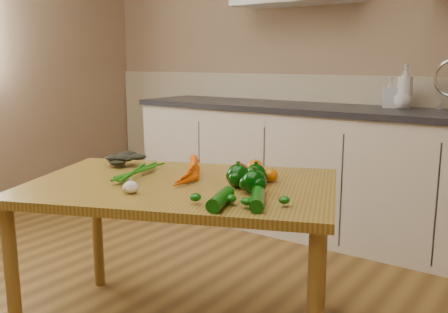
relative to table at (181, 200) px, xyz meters
name	(u,v)px	position (x,y,z in m)	size (l,w,h in m)	color
room	(48,50)	(-0.27, -0.42, 0.63)	(4.04, 5.04, 2.64)	brown
counter_run	(322,169)	(-0.06, 1.59, -0.16)	(2.84, 0.64, 1.14)	beige
table	(181,200)	(0.00, 0.00, 0.00)	(1.51, 1.26, 0.69)	olive
soap_bottle_a	(405,87)	(0.43, 1.74, 0.42)	(0.11, 0.11, 0.28)	silver
soap_bottle_b	(390,93)	(0.35, 1.73, 0.38)	(0.09, 0.09, 0.20)	silver
soap_bottle_c	(403,97)	(0.43, 1.72, 0.36)	(0.12, 0.12, 0.15)	silver
carrot_bunch	(172,172)	(-0.07, 0.03, 0.11)	(0.24, 0.19, 0.06)	#DF5405
leafy_greens	(125,158)	(-0.43, 0.09, 0.12)	(0.19, 0.17, 0.09)	black
garlic_bulb	(131,187)	(-0.05, -0.25, 0.10)	(0.06, 0.06, 0.05)	white
pepper_a	(238,176)	(0.24, 0.08, 0.13)	(0.10, 0.10, 0.10)	#023003
pepper_b	(256,175)	(0.28, 0.15, 0.12)	(0.09, 0.09, 0.09)	#023003
pepper_c	(254,182)	(0.35, 0.03, 0.12)	(0.10, 0.10, 0.10)	#023003
tomato_a	(240,171)	(0.16, 0.21, 0.11)	(0.07, 0.07, 0.07)	maroon
tomato_b	(255,167)	(0.17, 0.32, 0.11)	(0.07, 0.07, 0.07)	#D06305
tomato_c	(271,175)	(0.31, 0.23, 0.11)	(0.06, 0.06, 0.06)	#D06305
zucchini_a	(257,199)	(0.45, -0.11, 0.10)	(0.05, 0.05, 0.19)	#084407
zucchini_b	(221,199)	(0.34, -0.19, 0.10)	(0.05, 0.05, 0.19)	#084407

